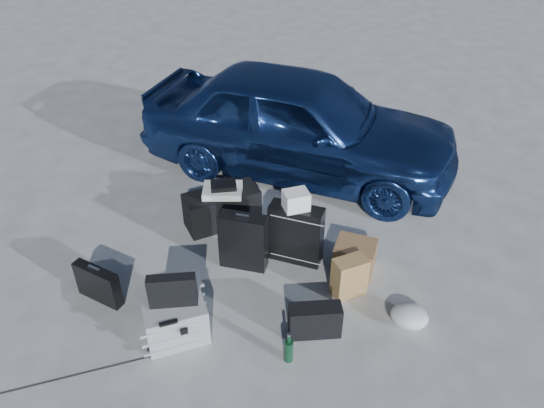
# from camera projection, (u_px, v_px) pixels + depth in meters

# --- Properties ---
(ground) EXTENTS (60.00, 60.00, 0.00)m
(ground) POSITION_uv_depth(u_px,v_px,m) (252.00, 330.00, 4.41)
(ground) COLOR #B4B3AF
(ground) RESTS_ON ground
(car) EXTENTS (3.94, 2.66, 1.25)m
(car) POSITION_uv_depth(u_px,v_px,m) (299.00, 122.00, 6.13)
(car) COLOR navy
(car) RESTS_ON ground
(pelican_case) EXTENTS (0.59, 0.53, 0.35)m
(pelican_case) POSITION_uv_depth(u_px,v_px,m) (175.00, 319.00, 4.28)
(pelican_case) COLOR #ABADB0
(pelican_case) RESTS_ON ground
(laptop_bag) EXTENTS (0.38, 0.13, 0.28)m
(laptop_bag) POSITION_uv_depth(u_px,v_px,m) (172.00, 291.00, 4.09)
(laptop_bag) COLOR black
(laptop_bag) RESTS_ON pelican_case
(briefcase) EXTENTS (0.44, 0.30, 0.35)m
(briefcase) POSITION_uv_depth(u_px,v_px,m) (98.00, 284.00, 4.60)
(briefcase) COLOR black
(briefcase) RESTS_ON ground
(suitcase_left) EXTENTS (0.47, 0.26, 0.57)m
(suitcase_left) POSITION_uv_depth(u_px,v_px,m) (243.00, 241.00, 4.90)
(suitcase_left) COLOR black
(suitcase_left) RESTS_ON ground
(suitcase_right) EXTENTS (0.53, 0.34, 0.60)m
(suitcase_right) POSITION_uv_depth(u_px,v_px,m) (296.00, 234.00, 4.97)
(suitcase_right) COLOR black
(suitcase_right) RESTS_ON ground
(white_carton) EXTENTS (0.26, 0.23, 0.18)m
(white_carton) POSITION_uv_depth(u_px,v_px,m) (296.00, 200.00, 4.73)
(white_carton) COLOR white
(white_carton) RESTS_ON suitcase_right
(duffel_bag) EXTENTS (0.83, 0.62, 0.38)m
(duffel_bag) POSITION_uv_depth(u_px,v_px,m) (222.00, 208.00, 5.49)
(duffel_bag) COLOR black
(duffel_bag) RESTS_ON ground
(flat_box_white) EXTENTS (0.39, 0.30, 0.07)m
(flat_box_white) POSITION_uv_depth(u_px,v_px,m) (223.00, 190.00, 5.36)
(flat_box_white) COLOR white
(flat_box_white) RESTS_ON duffel_bag
(flat_box_black) EXTENTS (0.28, 0.21, 0.05)m
(flat_box_black) POSITION_uv_depth(u_px,v_px,m) (223.00, 185.00, 5.32)
(flat_box_black) COLOR black
(flat_box_black) RESTS_ON flat_box_white
(kraft_bag) EXTENTS (0.33, 0.27, 0.38)m
(kraft_bag) POSITION_uv_depth(u_px,v_px,m) (349.00, 277.00, 4.65)
(kraft_bag) COLOR #A67948
(kraft_bag) RESTS_ON ground
(cardboard_box) EXTENTS (0.45, 0.42, 0.28)m
(cardboard_box) POSITION_uv_depth(u_px,v_px,m) (355.00, 256.00, 4.96)
(cardboard_box) COLOR olive
(cardboard_box) RESTS_ON ground
(plastic_bag) EXTENTS (0.39, 0.36, 0.17)m
(plastic_bag) POSITION_uv_depth(u_px,v_px,m) (409.00, 316.00, 4.42)
(plastic_bag) COLOR silver
(plastic_bag) RESTS_ON ground
(messenger_bag) EXTENTS (0.44, 0.19, 0.30)m
(messenger_bag) POSITION_uv_depth(u_px,v_px,m) (315.00, 320.00, 4.30)
(messenger_bag) COLOR black
(messenger_bag) RESTS_ON ground
(green_bottle) EXTENTS (0.08, 0.08, 0.28)m
(green_bottle) POSITION_uv_depth(u_px,v_px,m) (289.00, 348.00, 4.08)
(green_bottle) COLOR black
(green_bottle) RESTS_ON ground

